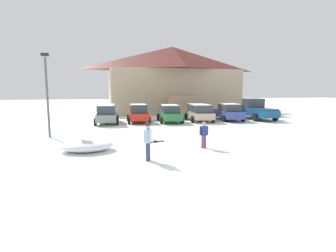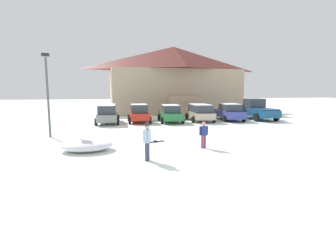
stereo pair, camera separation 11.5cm
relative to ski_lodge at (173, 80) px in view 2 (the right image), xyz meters
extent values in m
plane|color=white|center=(-4.11, -25.99, -4.49)|extent=(160.00, 160.00, 0.00)
cube|color=tan|center=(0.00, 0.06, -1.64)|extent=(17.07, 8.88, 5.69)
pyramid|color=maroon|center=(0.00, 0.06, 2.78)|extent=(17.69, 9.50, 3.15)
cube|color=tan|center=(0.19, -4.96, -3.29)|extent=(3.67, 1.93, 2.40)
cube|color=gray|center=(-8.69, -10.36, -3.85)|extent=(1.90, 4.82, 0.64)
cube|color=#2D3842|center=(-8.69, -10.46, -3.17)|extent=(1.65, 3.67, 0.72)
cube|color=white|center=(-8.69, -10.46, -2.78)|extent=(1.54, 3.49, 0.06)
cylinder|color=black|center=(-9.57, -8.85, -4.17)|extent=(0.24, 0.65, 0.64)
cylinder|color=black|center=(-7.70, -8.92, -4.17)|extent=(0.24, 0.65, 0.64)
cylinder|color=black|center=(-9.67, -11.80, -4.17)|extent=(0.24, 0.65, 0.64)
cylinder|color=black|center=(-7.80, -11.87, -4.17)|extent=(0.24, 0.65, 0.64)
cube|color=red|center=(-5.76, -10.19, -3.85)|extent=(1.83, 4.13, 0.64)
cube|color=#2D3842|center=(-5.77, -10.39, -3.16)|extent=(1.57, 2.16, 0.73)
cube|color=white|center=(-5.77, -10.39, -2.77)|extent=(1.46, 2.05, 0.06)
cylinder|color=black|center=(-6.66, -8.90, -4.17)|extent=(0.24, 0.65, 0.64)
cylinder|color=black|center=(-4.80, -8.94, -4.17)|extent=(0.24, 0.65, 0.64)
cylinder|color=black|center=(-6.73, -11.43, -4.17)|extent=(0.24, 0.65, 0.64)
cylinder|color=black|center=(-4.87, -11.48, -4.17)|extent=(0.24, 0.65, 0.64)
cube|color=#247139|center=(-2.78, -10.66, -3.85)|extent=(2.10, 4.70, 0.65)
cube|color=#2D3842|center=(-2.80, -10.89, -3.19)|extent=(1.73, 2.49, 0.66)
cube|color=white|center=(-2.80, -10.89, -2.83)|extent=(1.61, 2.36, 0.06)
cylinder|color=black|center=(-3.63, -9.18, -4.17)|extent=(0.27, 0.65, 0.64)
cylinder|color=black|center=(-1.72, -9.32, -4.17)|extent=(0.27, 0.65, 0.64)
cylinder|color=black|center=(-3.84, -12.01, -4.17)|extent=(0.27, 0.65, 0.64)
cylinder|color=black|center=(-1.93, -12.15, -4.17)|extent=(0.27, 0.65, 0.64)
cube|color=#BDA990|center=(0.29, -10.44, -3.86)|extent=(2.20, 4.80, 0.61)
cube|color=#2D3842|center=(0.29, -10.53, -3.21)|extent=(1.90, 3.66, 0.70)
cube|color=white|center=(0.29, -10.53, -2.83)|extent=(1.77, 3.48, 0.06)
cylinder|color=black|center=(-0.63, -8.92, -4.17)|extent=(0.26, 0.65, 0.64)
cylinder|color=black|center=(1.40, -9.05, -4.17)|extent=(0.26, 0.65, 0.64)
cylinder|color=black|center=(-0.82, -11.82, -4.17)|extent=(0.26, 0.65, 0.64)
cylinder|color=black|center=(1.21, -11.95, -4.17)|extent=(0.26, 0.65, 0.64)
cube|color=#37439A|center=(3.44, -10.44, -3.83)|extent=(2.25, 4.94, 0.68)
cube|color=#2D3842|center=(3.42, -10.68, -3.16)|extent=(1.82, 2.63, 0.65)
cube|color=white|center=(3.42, -10.68, -2.81)|extent=(1.70, 2.50, 0.06)
cylinder|color=black|center=(2.60, -8.87, -4.17)|extent=(0.28, 0.66, 0.64)
cylinder|color=black|center=(4.55, -9.05, -4.17)|extent=(0.28, 0.66, 0.64)
cylinder|color=black|center=(2.33, -11.83, -4.17)|extent=(0.28, 0.66, 0.64)
cylinder|color=black|center=(4.28, -12.01, -4.17)|extent=(0.28, 0.66, 0.64)
cube|color=navy|center=(6.76, -10.46, -3.74)|extent=(2.21, 5.33, 0.70)
cube|color=#2D3842|center=(6.81, -9.41, -2.86)|extent=(1.90, 1.76, 1.05)
cube|color=navy|center=(6.72, -11.37, -3.33)|extent=(2.11, 2.97, 0.12)
cylinder|color=black|center=(5.75, -8.84, -4.09)|extent=(0.30, 0.81, 0.80)
cylinder|color=black|center=(7.91, -8.93, -4.09)|extent=(0.30, 0.81, 0.80)
cylinder|color=black|center=(5.61, -11.98, -4.09)|extent=(0.30, 0.81, 0.80)
cylinder|color=black|center=(7.77, -12.08, -4.09)|extent=(0.30, 0.81, 0.80)
cylinder|color=#36395A|center=(-6.80, -24.20, -4.08)|extent=(0.15, 0.15, 0.82)
cylinder|color=#36395A|center=(-6.73, -24.04, -4.08)|extent=(0.15, 0.15, 0.82)
cube|color=#9DBBD8|center=(-6.77, -24.12, -3.38)|extent=(0.38, 0.46, 0.58)
cylinder|color=#9DBBD8|center=(-6.87, -24.35, -3.36)|extent=(0.11, 0.11, 0.55)
cylinder|color=#9DBBD8|center=(-6.66, -23.89, -3.36)|extent=(0.11, 0.11, 0.55)
sphere|color=tan|center=(-6.77, -24.12, -2.98)|extent=(0.21, 0.21, 0.21)
cylinder|color=#292332|center=(-6.77, -24.12, -2.87)|extent=(0.20, 0.20, 0.10)
cylinder|color=#77315F|center=(-3.57, -22.26, -4.14)|extent=(0.13, 0.13, 0.69)
cylinder|color=#77315F|center=(-3.42, -22.24, -4.14)|extent=(0.13, 0.13, 0.69)
cube|color=navy|center=(-3.50, -22.25, -3.55)|extent=(0.37, 0.26, 0.49)
cylinder|color=navy|center=(-3.71, -22.29, -3.54)|extent=(0.09, 0.09, 0.46)
cylinder|color=navy|center=(-3.29, -22.21, -3.54)|extent=(0.09, 0.09, 0.46)
sphere|color=tan|center=(-3.50, -22.25, -3.22)|extent=(0.18, 0.18, 0.18)
cylinder|color=pink|center=(-3.50, -22.25, -3.12)|extent=(0.17, 0.17, 0.08)
cube|color=#2C292D|center=(-5.76, -20.23, -4.48)|extent=(1.27, 0.54, 0.02)
cube|color=black|center=(-5.71, -20.21, -4.44)|extent=(0.22, 0.15, 0.06)
cube|color=#2C292D|center=(-5.82, -20.04, -4.48)|extent=(1.27, 0.54, 0.02)
cube|color=black|center=(-5.78, -20.02, -4.44)|extent=(0.22, 0.15, 0.06)
cylinder|color=#515459|center=(-12.29, -17.06, -1.92)|extent=(0.14, 0.14, 5.15)
cube|color=#232326|center=(-12.29, -17.06, 0.81)|extent=(0.44, 0.24, 0.20)
ellipsoid|color=white|center=(-9.56, -21.58, -4.20)|extent=(2.65, 2.12, 0.58)
camera|label=1|loc=(-8.30, -35.28, -1.39)|focal=28.00mm
camera|label=2|loc=(-8.19, -35.30, -1.39)|focal=28.00mm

